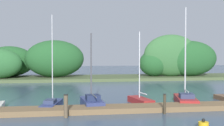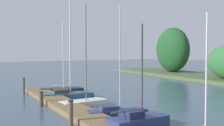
{
  "view_description": "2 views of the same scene",
  "coord_description": "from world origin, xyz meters",
  "px_view_note": "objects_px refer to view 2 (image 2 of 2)",
  "views": [
    {
      "loc": [
        0.16,
        -5.51,
        3.84
      ],
      "look_at": [
        3.12,
        15.12,
        3.12
      ],
      "focal_mm": 43.92,
      "sensor_mm": 36.0,
      "label": 1
    },
    {
      "loc": [
        14.23,
        5.86,
        4.06
      ],
      "look_at": [
        -1.84,
        14.25,
        3.17
      ],
      "focal_mm": 47.89,
      "sensor_mm": 36.0,
      "label": 2
    }
  ],
  "objects_px": {
    "sailboat_2": "(85,101)",
    "mooring_piling_2": "(71,113)",
    "sailboat_1": "(68,94)",
    "sailboat_3": "(118,111)",
    "mooring_piling_1": "(41,99)",
    "sailboat_0": "(62,89)",
    "sailboat_4": "(139,120)",
    "mooring_piling_0": "(24,86)"
  },
  "relations": [
    {
      "from": "sailboat_1",
      "to": "mooring_piling_2",
      "type": "xyz_separation_m",
      "value": [
        8.66,
        -2.87,
        0.34
      ]
    },
    {
      "from": "sailboat_0",
      "to": "sailboat_1",
      "type": "relative_size",
      "value": 0.83
    },
    {
      "from": "sailboat_2",
      "to": "sailboat_4",
      "type": "relative_size",
      "value": 1.35
    },
    {
      "from": "sailboat_3",
      "to": "mooring_piling_1",
      "type": "height_order",
      "value": "sailboat_3"
    },
    {
      "from": "sailboat_3",
      "to": "sailboat_4",
      "type": "height_order",
      "value": "sailboat_3"
    },
    {
      "from": "sailboat_3",
      "to": "sailboat_2",
      "type": "bearing_deg",
      "value": 106.73
    },
    {
      "from": "mooring_piling_1",
      "to": "mooring_piling_0",
      "type": "bearing_deg",
      "value": 179.46
    },
    {
      "from": "sailboat_1",
      "to": "mooring_piling_2",
      "type": "relative_size",
      "value": 5.77
    },
    {
      "from": "sailboat_2",
      "to": "sailboat_4",
      "type": "distance_m",
      "value": 6.76
    },
    {
      "from": "sailboat_0",
      "to": "sailboat_1",
      "type": "height_order",
      "value": "sailboat_1"
    },
    {
      "from": "mooring_piling_0",
      "to": "mooring_piling_2",
      "type": "bearing_deg",
      "value": -0.48
    },
    {
      "from": "sailboat_4",
      "to": "mooring_piling_0",
      "type": "height_order",
      "value": "sailboat_4"
    },
    {
      "from": "sailboat_1",
      "to": "sailboat_2",
      "type": "bearing_deg",
      "value": -80.78
    },
    {
      "from": "sailboat_2",
      "to": "mooring_piling_2",
      "type": "relative_size",
      "value": 5.16
    },
    {
      "from": "sailboat_1",
      "to": "mooring_piling_2",
      "type": "distance_m",
      "value": 9.13
    },
    {
      "from": "sailboat_1",
      "to": "sailboat_3",
      "type": "bearing_deg",
      "value": -76.87
    },
    {
      "from": "sailboat_2",
      "to": "mooring_piling_2",
      "type": "bearing_deg",
      "value": -126.24
    },
    {
      "from": "sailboat_3",
      "to": "mooring_piling_2",
      "type": "distance_m",
      "value": 3.52
    },
    {
      "from": "sailboat_0",
      "to": "sailboat_2",
      "type": "bearing_deg",
      "value": -85.65
    },
    {
      "from": "sailboat_2",
      "to": "mooring_piling_1",
      "type": "distance_m",
      "value": 3.05
    },
    {
      "from": "sailboat_1",
      "to": "sailboat_2",
      "type": "relative_size",
      "value": 1.12
    },
    {
      "from": "sailboat_4",
      "to": "mooring_piling_0",
      "type": "bearing_deg",
      "value": 95.44
    },
    {
      "from": "mooring_piling_1",
      "to": "sailboat_4",
      "type": "bearing_deg",
      "value": 20.8
    },
    {
      "from": "sailboat_2",
      "to": "mooring_piling_1",
      "type": "xyz_separation_m",
      "value": [
        -1.19,
        -2.8,
        0.23
      ]
    },
    {
      "from": "sailboat_0",
      "to": "sailboat_4",
      "type": "bearing_deg",
      "value": -82.09
    },
    {
      "from": "sailboat_4",
      "to": "mooring_piling_2",
      "type": "height_order",
      "value": "sailboat_4"
    },
    {
      "from": "sailboat_2",
      "to": "sailboat_0",
      "type": "bearing_deg",
      "value": 77.9
    },
    {
      "from": "sailboat_3",
      "to": "sailboat_1",
      "type": "bearing_deg",
      "value": 103.13
    },
    {
      "from": "sailboat_1",
      "to": "mooring_piling_1",
      "type": "height_order",
      "value": "sailboat_1"
    },
    {
      "from": "sailboat_1",
      "to": "sailboat_4",
      "type": "bearing_deg",
      "value": -79.28
    },
    {
      "from": "sailboat_4",
      "to": "mooring_piling_2",
      "type": "distance_m",
      "value": 3.54
    },
    {
      "from": "sailboat_0",
      "to": "sailboat_2",
      "type": "relative_size",
      "value": 0.93
    },
    {
      "from": "mooring_piling_0",
      "to": "mooring_piling_1",
      "type": "distance_m",
      "value": 6.45
    },
    {
      "from": "sailboat_1",
      "to": "sailboat_3",
      "type": "relative_size",
      "value": 1.21
    },
    {
      "from": "mooring_piling_2",
      "to": "sailboat_0",
      "type": "bearing_deg",
      "value": 163.8
    },
    {
      "from": "sailboat_3",
      "to": "mooring_piling_0",
      "type": "distance_m",
      "value": 12.03
    },
    {
      "from": "sailboat_0",
      "to": "sailboat_4",
      "type": "height_order",
      "value": "sailboat_0"
    },
    {
      "from": "sailboat_1",
      "to": "sailboat_4",
      "type": "relative_size",
      "value": 1.51
    },
    {
      "from": "sailboat_0",
      "to": "sailboat_1",
      "type": "xyz_separation_m",
      "value": [
        3.5,
        -0.66,
        0.1
      ]
    },
    {
      "from": "sailboat_0",
      "to": "sailboat_4",
      "type": "relative_size",
      "value": 1.25
    },
    {
      "from": "sailboat_2",
      "to": "sailboat_4",
      "type": "height_order",
      "value": "sailboat_2"
    },
    {
      "from": "sailboat_0",
      "to": "mooring_piling_2",
      "type": "relative_size",
      "value": 4.78
    }
  ]
}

